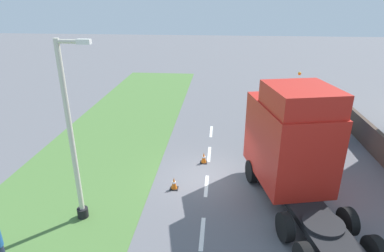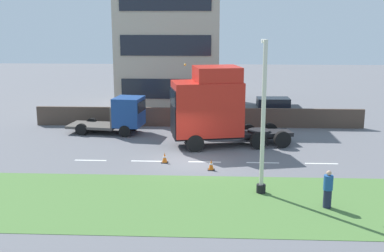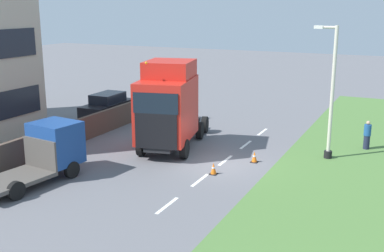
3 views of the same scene
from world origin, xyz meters
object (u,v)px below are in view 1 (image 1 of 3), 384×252
lamp_post (74,147)px  flatbed_truck (321,118)px  traffic_cone_lead (204,158)px  traffic_cone_trailing (174,183)px  lorry_cab (292,142)px

lamp_post → flatbed_truck: bearing=37.1°
traffic_cone_lead → traffic_cone_trailing: (-1.19, -2.56, 0.00)m
lorry_cab → traffic_cone_lead: 5.01m
lamp_post → traffic_cone_lead: bearing=47.7°
flatbed_truck → traffic_cone_lead: (-6.79, -3.61, -1.06)m
traffic_cone_lead → traffic_cone_trailing: bearing=-115.0°
traffic_cone_lead → traffic_cone_trailing: 2.83m
lorry_cab → traffic_cone_trailing: bearing=168.2°
flatbed_truck → traffic_cone_lead: 7.76m
lorry_cab → flatbed_truck: 6.93m
lorry_cab → traffic_cone_lead: bearing=133.7°
lorry_cab → traffic_cone_lead: (-3.74, 2.50, -2.21)m
lorry_cab → traffic_cone_lead: size_ratio=13.40×
lorry_cab → lamp_post: (-8.17, -2.36, 0.58)m
traffic_cone_lead → traffic_cone_trailing: size_ratio=1.00×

